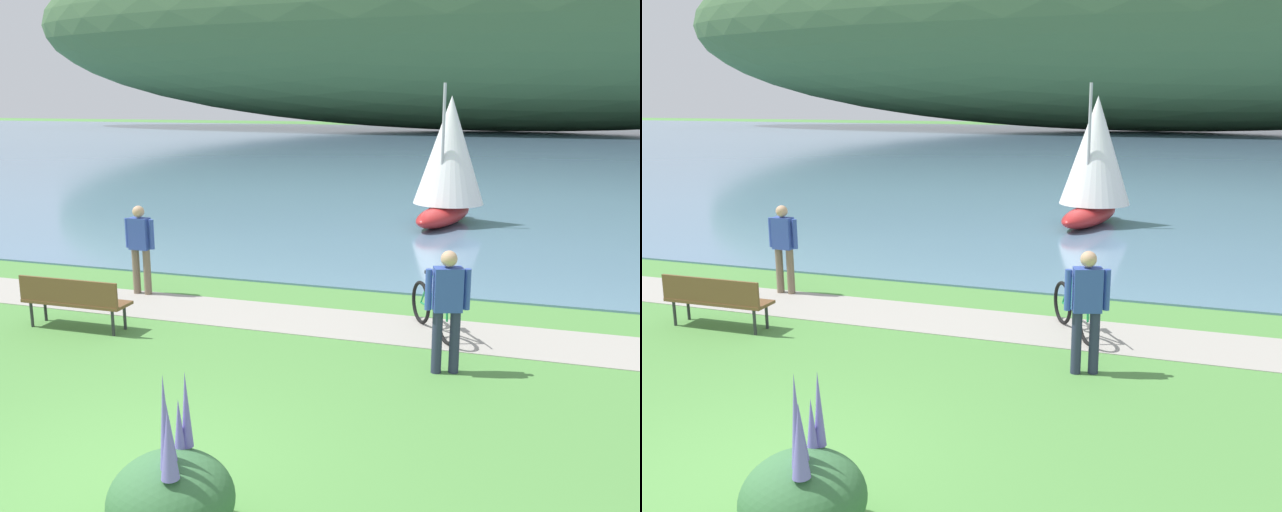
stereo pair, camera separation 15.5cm
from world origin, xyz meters
The scene contains 10 objects.
ground_plane centered at (0.00, 0.00, 0.00)m, with size 200.00×200.00×0.00m, color #518E42.
bay_water centered at (0.00, 47.36, 0.02)m, with size 180.00×80.00×0.04m, color #5B7F9E.
distant_hillside centered at (-0.76, 74.62, 12.59)m, with size 116.38×28.00×25.09m, color #42663D.
shoreline_path centered at (0.00, 5.29, 0.01)m, with size 60.00×1.50×0.01m, color #A39E93.
park_bench_near_camera centered at (-3.28, 3.71, 0.52)m, with size 1.80×0.50×0.88m.
bicycle_leaning_near_bench centered at (2.28, 5.29, 0.40)m, with size 0.98×1.54×1.01m.
person_at_shoreline centered at (-3.37, 5.88, 0.98)m, with size 0.61×0.23×1.71m.
person_on_the_grass centered at (2.68, 3.71, 0.98)m, with size 0.58×0.33×1.71m.
echium_bush_mid_cluster centered at (1.02, -0.76, 0.43)m, with size 1.07×1.07×1.58m.
sailboat_nearest_to_shore centered at (1.17, 15.11, 1.94)m, with size 2.45×3.57×4.04m.
Camera 2 is at (3.94, -5.32, 3.68)m, focal length 39.25 mm.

